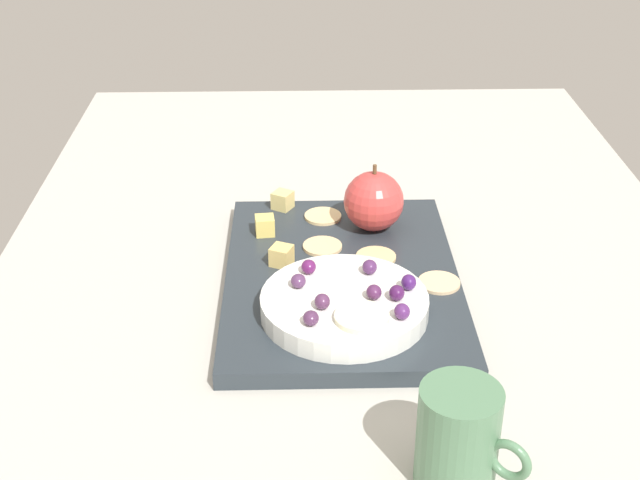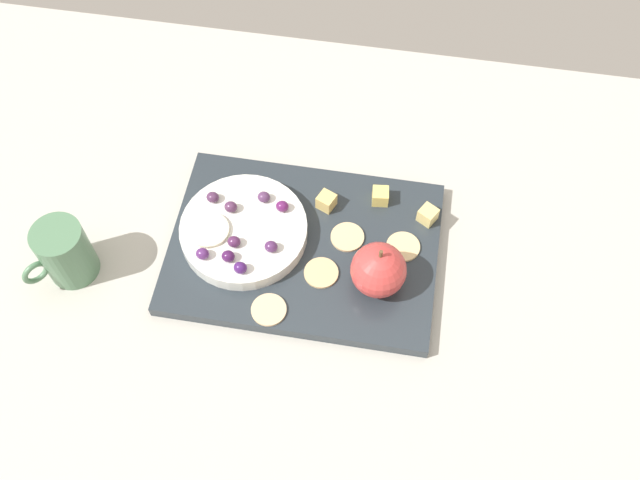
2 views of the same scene
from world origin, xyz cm
name	(u,v)px [view 1 (image 1 of 2)]	position (x,y,z in cm)	size (l,w,h in cm)	color
table	(353,295)	(0.00, 0.00, 1.83)	(139.15, 89.19, 3.66)	#B4B1A7
platter	(342,280)	(-1.07, 1.42, 4.66)	(38.74, 27.60, 1.99)	#283138
serving_dish	(344,305)	(-9.90, 1.58, 6.82)	(18.45, 18.45, 2.33)	white
apple_whole	(374,201)	(10.15, -3.16, 9.52)	(7.74, 7.74, 7.74)	#C53D3B
apple_stem	(375,169)	(10.15, -3.16, 13.99)	(0.50, 0.50, 1.20)	brown
cheese_cube_0	(282,256)	(1.09, 8.60, 6.85)	(2.38, 2.38, 2.38)	#E3C36E
cheese_cube_1	(283,200)	(16.18, 8.65, 6.85)	(2.38, 2.38, 2.38)	#E0CC7A
cheese_cube_2	(265,226)	(8.90, 10.83, 6.85)	(2.38, 2.38, 2.38)	#EAD167
cracker_0	(376,257)	(2.21, -2.91, 5.86)	(4.90, 4.90, 0.40)	#D5B47E
cracker_1	(323,216)	(13.21, 3.28, 5.86)	(4.90, 4.90, 0.40)	#DFC188
cracker_2	(439,283)	(-3.97, -9.77, 5.86)	(4.90, 4.90, 0.40)	#D9B98E
cracker_3	(322,246)	(5.02, 3.56, 5.86)	(4.90, 4.90, 0.40)	#DFBB87
grape_0	(409,282)	(-8.64, -5.54, 8.86)	(1.87, 1.68, 1.75)	#421B60
grape_1	(397,293)	(-10.71, -4.02, 8.83)	(1.87, 1.68, 1.67)	#42174A
grape_2	(402,311)	(-14.33, -4.21, 8.82)	(1.87, 1.68, 1.66)	#512562
grape_3	(298,281)	(-7.86, 6.59, 8.75)	(1.87, 1.68, 1.51)	#512F56
grape_4	(374,292)	(-10.44, -1.57, 8.79)	(1.87, 1.68, 1.60)	#4D234C
grape_5	(322,301)	(-12.21, 4.07, 8.82)	(1.87, 1.68, 1.66)	#502B4D
grape_6	(309,267)	(-4.88, 5.40, 8.79)	(1.87, 1.68, 1.60)	#591B54
grape_7	(370,267)	(-5.13, -1.50, 8.81)	(1.87, 1.68, 1.63)	#4D2756
grape_8	(311,318)	(-15.21, 5.32, 8.74)	(1.87, 1.68, 1.51)	#4B294B
apple_slice_0	(361,317)	(-14.51, 0.06, 8.29)	(5.83, 5.83, 0.60)	beige
cup	(459,438)	(-33.45, -7.02, 8.55)	(8.01, 9.18, 9.77)	#507958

